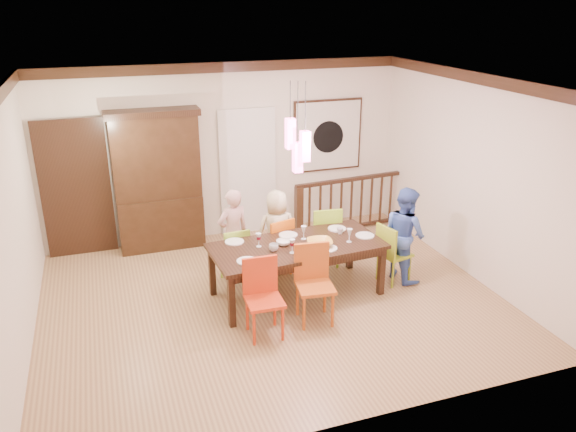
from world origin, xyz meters
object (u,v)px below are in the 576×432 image
object	(u,v)px
person_far_mid	(277,231)
person_end_right	(405,234)
dining_table	(297,250)
person_far_left	(233,233)
china_hutch	(158,181)
chair_far_left	(234,250)
balustrade	(351,203)
chair_end_right	(395,249)

from	to	relation	value
person_far_mid	person_end_right	world-z (taller)	person_end_right
dining_table	person_far_left	bearing A→B (deg)	124.31
china_hutch	person_far_mid	bearing A→B (deg)	-43.37
dining_table	chair_far_left	size ratio (longest dim) A/B	2.85
dining_table	china_hutch	size ratio (longest dim) A/B	1.05
balustrade	person_end_right	bearing A→B (deg)	-96.81
person_far_left	person_end_right	size ratio (longest dim) A/B	0.96
balustrade	person_far_mid	size ratio (longest dim) A/B	1.72
chair_far_left	chair_end_right	distance (m)	2.29
chair_far_left	person_far_left	xyz separation A→B (m)	(0.04, 0.18, 0.19)
chair_far_left	balustrade	size ratio (longest dim) A/B	0.39
chair_end_right	chair_far_left	bearing A→B (deg)	56.77
china_hutch	dining_table	bearing A→B (deg)	-55.52
dining_table	china_hutch	distance (m)	2.76
chair_far_left	balustrade	distance (m)	2.70
dining_table	person_far_mid	bearing A→B (deg)	87.55
chair_end_right	china_hutch	distance (m)	3.84
chair_end_right	person_end_right	xyz separation A→B (m)	(0.17, 0.06, 0.19)
chair_end_right	china_hutch	bearing A→B (deg)	38.18
chair_far_left	dining_table	bearing A→B (deg)	131.76
chair_end_right	person_far_left	xyz separation A→B (m)	(-2.12, 0.93, 0.16)
chair_end_right	person_far_left	size ratio (longest dim) A/B	0.66
balustrade	person_far_left	distance (m)	2.59
person_far_left	person_far_mid	world-z (taller)	person_far_left
chair_end_right	person_far_left	world-z (taller)	person_far_left
person_far_mid	dining_table	bearing A→B (deg)	95.40
chair_end_right	china_hutch	world-z (taller)	china_hutch
china_hutch	person_far_left	bearing A→B (deg)	-58.00
person_far_left	chair_end_right	bearing A→B (deg)	140.23
chair_far_left	chair_end_right	world-z (taller)	chair_end_right
dining_table	person_far_left	world-z (taller)	person_far_left
chair_far_left	chair_end_right	size ratio (longest dim) A/B	0.94
person_far_mid	person_end_right	size ratio (longest dim) A/B	0.90
person_far_mid	person_end_right	bearing A→B (deg)	157.15
china_hutch	person_far_mid	world-z (taller)	china_hutch
dining_table	balustrade	world-z (taller)	balustrade
balustrade	person_far_mid	bearing A→B (deg)	-152.37
dining_table	person_far_left	xyz separation A→B (m)	(-0.67, 0.85, -0.01)
china_hutch	person_far_left	xyz separation A→B (m)	(0.87, -1.39, -0.47)
dining_table	balustrade	bearing A→B (deg)	44.38
chair_far_left	person_far_left	world-z (taller)	person_far_left
person_end_right	person_far_left	bearing A→B (deg)	59.14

